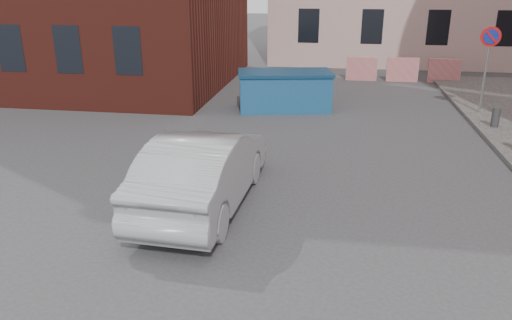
# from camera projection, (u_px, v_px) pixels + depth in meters

# --- Properties ---
(ground) EXTENTS (120.00, 120.00, 0.00)m
(ground) POSITION_uv_depth(u_px,v_px,m) (235.00, 250.00, 7.99)
(ground) COLOR #38383A
(ground) RESTS_ON ground
(no_parking_sign) EXTENTS (0.60, 0.09, 2.65)m
(no_parking_sign) POSITION_uv_depth(u_px,v_px,m) (488.00, 52.00, 15.21)
(no_parking_sign) COLOR gray
(no_parking_sign) RESTS_ON sidewalk
(barriers) EXTENTS (4.70, 0.18, 1.00)m
(barriers) POSITION_uv_depth(u_px,v_px,m) (402.00, 70.00, 21.11)
(barriers) COLOR red
(barriers) RESTS_ON ground
(dumpster) EXTENTS (3.29, 2.14, 1.27)m
(dumpster) POSITION_uv_depth(u_px,v_px,m) (285.00, 90.00, 16.47)
(dumpster) COLOR #1D578B
(dumpster) RESTS_ON ground
(silver_car) EXTENTS (1.75, 4.47, 1.45)m
(silver_car) POSITION_uv_depth(u_px,v_px,m) (204.00, 169.00, 9.38)
(silver_car) COLOR #9DA0A4
(silver_car) RESTS_ON ground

